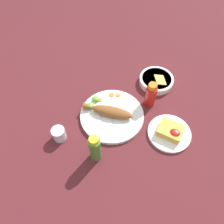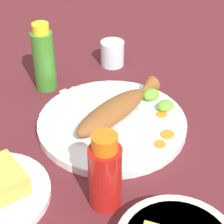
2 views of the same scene
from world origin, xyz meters
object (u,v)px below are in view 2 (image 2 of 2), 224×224
object	(u,v)px
fork_near	(83,106)
hot_sauce_bottle_green	(44,59)
fork_far	(101,98)
fried_fish	(116,109)
salt_cup	(112,55)
hot_sauce_bottle_red	(105,173)
main_plate	(112,123)

from	to	relation	value
fork_near	hot_sauce_bottle_green	distance (m)	0.15
fork_near	fork_far	size ratio (longest dim) A/B	1.06
fried_fish	fork_near	xyz separation A→B (m)	(0.04, -0.07, -0.02)
fork_near	fork_far	xyz separation A→B (m)	(-0.05, -0.00, 0.00)
fork_near	hot_sauce_bottle_green	bearing A→B (deg)	1.81
salt_cup	fried_fish	bearing A→B (deg)	55.05
hot_sauce_bottle_red	fork_far	bearing A→B (deg)	-123.80
fork_far	hot_sauce_bottle_red	world-z (taller)	hot_sauce_bottle_red
salt_cup	fork_far	bearing A→B (deg)	45.28
main_plate	hot_sauce_bottle_green	xyz separation A→B (m)	(0.03, -0.21, 0.07)
fried_fish	salt_cup	xyz separation A→B (m)	(-0.14, -0.21, -0.01)
fried_fish	salt_cup	size ratio (longest dim) A/B	3.84
fork_near	hot_sauce_bottle_green	size ratio (longest dim) A/B	1.14
main_plate	hot_sauce_bottle_red	bearing A→B (deg)	50.21
main_plate	fork_near	distance (m)	0.08
main_plate	hot_sauce_bottle_green	bearing A→B (deg)	-81.26
fork_far	hot_sauce_bottle_red	bearing A→B (deg)	121.85
fork_near	salt_cup	bearing A→B (deg)	-55.91
hot_sauce_bottle_red	hot_sauce_bottle_green	distance (m)	0.38
fried_fish	hot_sauce_bottle_green	size ratio (longest dim) A/B	1.52
main_plate	fried_fish	size ratio (longest dim) A/B	1.25
fork_near	salt_cup	world-z (taller)	salt_cup
main_plate	fork_near	xyz separation A→B (m)	(0.02, -0.08, 0.01)
fork_near	hot_sauce_bottle_red	distance (m)	0.26
fork_near	hot_sauce_bottle_green	world-z (taller)	hot_sauce_bottle_green
main_plate	fork_near	bearing A→B (deg)	-73.78
salt_cup	hot_sauce_bottle_red	bearing A→B (deg)	51.81
fork_near	fork_far	bearing A→B (deg)	-91.59
hot_sauce_bottle_red	salt_cup	distance (m)	0.47
fried_fish	salt_cup	distance (m)	0.25
hot_sauce_bottle_green	hot_sauce_bottle_red	bearing A→B (deg)	75.36
salt_cup	fork_near	bearing A→B (deg)	36.84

